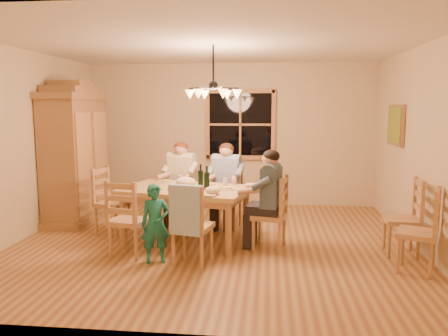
# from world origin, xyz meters

# --- Properties ---
(floor) EXTENTS (5.50, 5.50, 0.00)m
(floor) POSITION_xyz_m (0.00, 0.00, 0.00)
(floor) COLOR #905C34
(floor) RESTS_ON ground
(ceiling) EXTENTS (5.50, 5.00, 0.02)m
(ceiling) POSITION_xyz_m (0.00, 0.00, 2.70)
(ceiling) COLOR white
(ceiling) RESTS_ON wall_back
(wall_back) EXTENTS (5.50, 0.02, 2.70)m
(wall_back) POSITION_xyz_m (0.00, 2.50, 1.35)
(wall_back) COLOR beige
(wall_back) RESTS_ON floor
(wall_left) EXTENTS (0.02, 5.00, 2.70)m
(wall_left) POSITION_xyz_m (-2.75, 0.00, 1.35)
(wall_left) COLOR beige
(wall_left) RESTS_ON floor
(wall_right) EXTENTS (0.02, 5.00, 2.70)m
(wall_right) POSITION_xyz_m (2.75, 0.00, 1.35)
(wall_right) COLOR beige
(wall_right) RESTS_ON floor
(window) EXTENTS (1.30, 0.06, 1.30)m
(window) POSITION_xyz_m (0.20, 2.47, 1.55)
(window) COLOR black
(window) RESTS_ON wall_back
(painting) EXTENTS (0.06, 0.78, 0.64)m
(painting) POSITION_xyz_m (2.71, 1.20, 1.60)
(painting) COLOR olive
(painting) RESTS_ON wall_right
(chandelier) EXTENTS (0.77, 0.68, 0.71)m
(chandelier) POSITION_xyz_m (-0.00, 0.00, 2.08)
(chandelier) COLOR black
(chandelier) RESTS_ON ceiling
(armoire) EXTENTS (0.66, 1.40, 2.30)m
(armoire) POSITION_xyz_m (-2.42, 0.97, 1.06)
(armoire) COLOR olive
(armoire) RESTS_ON floor
(dining_table) EXTENTS (1.91, 1.40, 0.76)m
(dining_table) POSITION_xyz_m (-0.40, 0.06, 0.66)
(dining_table) COLOR #A97F4B
(dining_table) RESTS_ON floor
(chair_far_left) EXTENTS (0.52, 0.50, 0.99)m
(chair_far_left) POSITION_xyz_m (-0.65, 0.95, 0.30)
(chair_far_left) COLOR #AF834D
(chair_far_left) RESTS_ON floor
(chair_far_right) EXTENTS (0.52, 0.50, 0.99)m
(chair_far_right) POSITION_xyz_m (0.10, 0.79, 0.30)
(chair_far_right) COLOR #AF834D
(chair_far_right) RESTS_ON floor
(chair_near_left) EXTENTS (0.52, 0.50, 0.99)m
(chair_near_left) POSITION_xyz_m (-1.00, -0.64, 0.30)
(chair_near_left) COLOR #AF834D
(chair_near_left) RESTS_ON floor
(chair_near_right) EXTENTS (0.52, 0.50, 0.99)m
(chair_near_right) POSITION_xyz_m (-0.15, -0.83, 0.30)
(chair_near_right) COLOR #AF834D
(chair_near_right) RESTS_ON floor
(chair_end_left) EXTENTS (0.50, 0.52, 0.99)m
(chair_end_left) POSITION_xyz_m (-1.57, 0.32, 0.30)
(chair_end_left) COLOR #AF834D
(chair_end_left) RESTS_ON floor
(chair_end_right) EXTENTS (0.50, 0.52, 0.99)m
(chair_end_right) POSITION_xyz_m (0.77, -0.19, 0.30)
(chair_end_right) COLOR #AF834D
(chair_end_right) RESTS_ON floor
(adult_woman) EXTENTS (0.46, 0.49, 0.87)m
(adult_woman) POSITION_xyz_m (-0.65, 0.95, 0.84)
(adult_woman) COLOR beige
(adult_woman) RESTS_ON floor
(adult_plaid_man) EXTENTS (0.46, 0.49, 0.87)m
(adult_plaid_man) POSITION_xyz_m (0.10, 0.79, 0.84)
(adult_plaid_man) COLOR #2F5382
(adult_plaid_man) RESTS_ON floor
(adult_slate_man) EXTENTS (0.49, 0.46, 0.87)m
(adult_slate_man) POSITION_xyz_m (0.77, -0.19, 0.84)
(adult_slate_man) COLOR #465C70
(adult_slate_man) RESTS_ON floor
(towel) EXTENTS (0.39, 0.18, 0.58)m
(towel) POSITION_xyz_m (-0.19, -1.01, 0.70)
(towel) COLOR #94B5C9
(towel) RESTS_ON chair_near_right
(wine_bottle_a) EXTENTS (0.08, 0.08, 0.33)m
(wine_bottle_a) POSITION_xyz_m (-0.20, 0.11, 0.93)
(wine_bottle_a) COLOR black
(wine_bottle_a) RESTS_ON dining_table
(wine_bottle_b) EXTENTS (0.08, 0.08, 0.33)m
(wine_bottle_b) POSITION_xyz_m (-0.09, -0.06, 0.93)
(wine_bottle_b) COLOR black
(wine_bottle_b) RESTS_ON dining_table
(plate_woman) EXTENTS (0.26, 0.26, 0.02)m
(plate_woman) POSITION_xyz_m (-0.75, 0.42, 0.77)
(plate_woman) COLOR white
(plate_woman) RESTS_ON dining_table
(plate_plaid) EXTENTS (0.26, 0.26, 0.02)m
(plate_plaid) POSITION_xyz_m (-0.09, 0.24, 0.77)
(plate_plaid) COLOR white
(plate_plaid) RESTS_ON dining_table
(plate_slate) EXTENTS (0.26, 0.26, 0.02)m
(plate_slate) POSITION_xyz_m (0.17, -0.02, 0.77)
(plate_slate) COLOR white
(plate_slate) RESTS_ON dining_table
(wine_glass_a) EXTENTS (0.06, 0.06, 0.14)m
(wine_glass_a) POSITION_xyz_m (-0.53, 0.30, 0.83)
(wine_glass_a) COLOR silver
(wine_glass_a) RESTS_ON dining_table
(wine_glass_b) EXTENTS (0.06, 0.06, 0.14)m
(wine_glass_b) POSITION_xyz_m (0.15, 0.11, 0.83)
(wine_glass_b) COLOR silver
(wine_glass_b) RESTS_ON dining_table
(cap) EXTENTS (0.20, 0.20, 0.11)m
(cap) POSITION_xyz_m (0.04, -0.37, 0.82)
(cap) COLOR #CBBA87
(cap) RESTS_ON dining_table
(napkin) EXTENTS (0.21, 0.17, 0.03)m
(napkin) POSITION_xyz_m (-0.52, -0.10, 0.78)
(napkin) COLOR #4D5B8E
(napkin) RESTS_ON dining_table
(cloth_bundle) EXTENTS (0.28, 0.22, 0.15)m
(cloth_bundle) POSITION_xyz_m (-0.40, 0.07, 0.84)
(cloth_bundle) COLOR beige
(cloth_bundle) RESTS_ON dining_table
(child) EXTENTS (0.41, 0.34, 0.97)m
(child) POSITION_xyz_m (-0.60, -0.85, 0.48)
(child) COLOR #1B7A6E
(child) RESTS_ON floor
(chair_spare_front) EXTENTS (0.56, 0.57, 0.99)m
(chair_spare_front) POSITION_xyz_m (2.45, -0.84, 0.30)
(chair_spare_front) COLOR #AF834D
(chair_spare_front) RESTS_ON floor
(chair_spare_back) EXTENTS (0.45, 0.47, 0.99)m
(chair_spare_back) POSITION_xyz_m (2.45, -0.24, 0.30)
(chair_spare_back) COLOR #AF834D
(chair_spare_back) RESTS_ON floor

